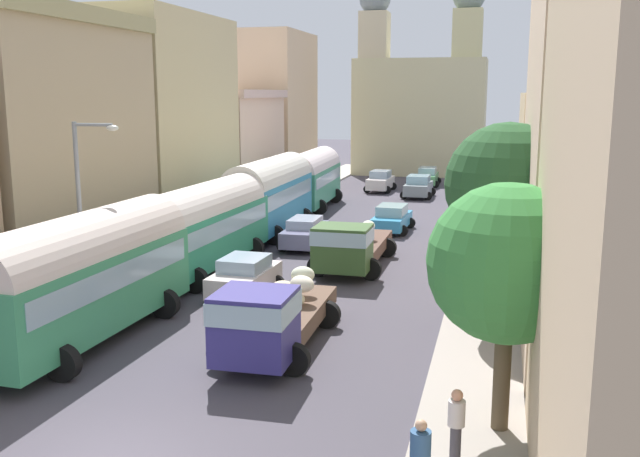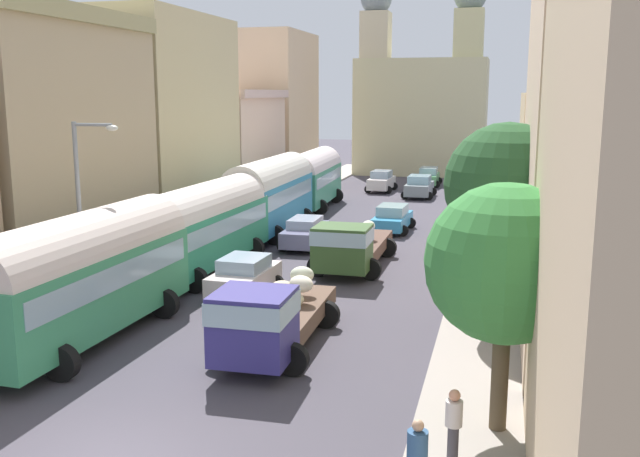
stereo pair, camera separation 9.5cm
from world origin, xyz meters
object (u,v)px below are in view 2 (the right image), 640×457
object	(u,v)px
car_0	(392,218)
pedestrian_1	(454,425)
cargo_truck_1	(350,245)
car_5	(381,181)
car_1	(419,187)
car_4	(305,232)
streetlamp_near	(85,200)
parked_bus_2	(269,192)
car_2	(428,177)
pedestrian_3	(485,297)
parked_bus_1	(202,224)
pedestrian_2	(417,457)
car_3	(244,276)
parked_bus_0	(83,272)
parked_bus_3	(312,177)
pedestrian_0	(497,232)
cargo_truck_0	(270,316)

from	to	relation	value
car_0	pedestrian_1	distance (m)	25.71
cargo_truck_1	car_5	size ratio (longest dim) A/B	1.95
car_1	car_4	size ratio (longest dim) A/B	0.93
streetlamp_near	cargo_truck_1	bearing A→B (deg)	45.38
parked_bus_2	car_2	size ratio (longest dim) A/B	2.22
pedestrian_3	streetlamp_near	bearing A→B (deg)	-173.22
parked_bus_1	streetlamp_near	size ratio (longest dim) A/B	1.47
parked_bus_1	cargo_truck_1	bearing A→B (deg)	16.31
pedestrian_2	pedestrian_3	xyz separation A→B (m)	(0.91, 10.89, 0.07)
car_3	pedestrian_1	xyz separation A→B (m)	(8.61, -10.93, 0.24)
parked_bus_0	car_4	bearing A→B (deg)	79.21
pedestrian_1	pedestrian_2	bearing A→B (deg)	-112.16
cargo_truck_1	car_4	world-z (taller)	cargo_truck_1
car_0	parked_bus_1	bearing A→B (deg)	-120.02
car_1	car_2	world-z (taller)	car_1
car_2	car_3	world-z (taller)	car_2
car_2	car_3	size ratio (longest dim) A/B	1.12
parked_bus_2	car_4	size ratio (longest dim) A/B	2.18
pedestrian_1	parked_bus_2	bearing A→B (deg)	116.84
parked_bus_3	streetlamp_near	world-z (taller)	streetlamp_near
car_3	pedestrian_0	size ratio (longest dim) A/B	2.05
parked_bus_2	cargo_truck_0	world-z (taller)	parked_bus_2
car_2	pedestrian_2	size ratio (longest dim) A/B	2.41
car_2	streetlamp_near	distance (m)	38.73
car_3	pedestrian_3	distance (m)	9.07
streetlamp_near	cargo_truck_0	bearing A→B (deg)	-19.18
cargo_truck_1	parked_bus_2	bearing A→B (deg)	130.24
parked_bus_1	cargo_truck_1	world-z (taller)	parked_bus_1
car_1	streetlamp_near	xyz separation A→B (m)	(-8.08, -30.88, 3.16)
parked_bus_3	pedestrian_3	world-z (taller)	parked_bus_3
car_2	car_4	distance (m)	25.85
car_0	car_1	xyz separation A→B (m)	(-0.08, 13.56, 0.07)
parked_bus_2	car_0	distance (m)	7.02
car_5	pedestrian_2	distance (m)	43.39
pedestrian_1	parked_bus_0	bearing A→B (deg)	156.86
parked_bus_1	car_1	world-z (taller)	parked_bus_1
cargo_truck_1	car_3	xyz separation A→B (m)	(-3.09, -4.82, -0.39)
parked_bus_1	car_2	size ratio (longest dim) A/B	2.38
parked_bus_0	car_4	distance (m)	15.38
cargo_truck_1	pedestrian_2	world-z (taller)	cargo_truck_1
car_4	pedestrian_2	xyz separation A→B (m)	(8.19, -21.40, 0.21)
car_4	pedestrian_0	world-z (taller)	pedestrian_0
car_1	car_4	distance (m)	19.07
parked_bus_2	pedestrian_0	bearing A→B (deg)	-9.57
parked_bus_2	pedestrian_0	world-z (taller)	parked_bus_2
car_0	streetlamp_near	size ratio (longest dim) A/B	0.60
car_1	parked_bus_0	bearing A→B (deg)	-100.74
parked_bus_3	parked_bus_2	bearing A→B (deg)	-90.00
cargo_truck_1	car_2	distance (m)	29.87
car_5	streetlamp_near	world-z (taller)	streetlamp_near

